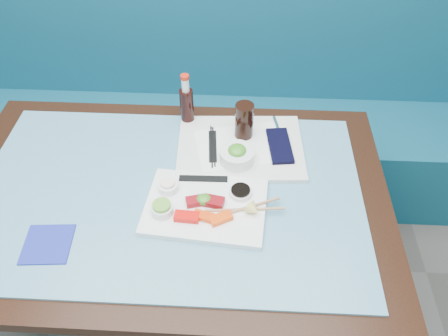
{
  "coord_description": "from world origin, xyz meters",
  "views": [
    {
      "loc": [
        0.22,
        0.56,
        1.8
      ],
      "look_at": [
        0.17,
        1.52,
        0.8
      ],
      "focal_mm": 35.0,
      "sensor_mm": 36.0,
      "label": 1
    }
  ],
  "objects_px": {
    "sashimi_plate": "(205,207)",
    "seaweed_bowl": "(237,156)",
    "cola_glass": "(244,121)",
    "dining_table": "(171,210)",
    "booth_bench": "(198,117)",
    "blue_napkin": "(48,244)",
    "cola_bottle_body": "(187,107)",
    "serving_tray": "(240,147)"
  },
  "relations": [
    {
      "from": "serving_tray",
      "to": "cola_bottle_body",
      "type": "height_order",
      "value": "cola_bottle_body"
    },
    {
      "from": "cola_glass",
      "to": "blue_napkin",
      "type": "height_order",
      "value": "cola_glass"
    },
    {
      "from": "booth_bench",
      "to": "serving_tray",
      "type": "xyz_separation_m",
      "value": [
        0.22,
        -0.63,
        0.39
      ]
    },
    {
      "from": "booth_bench",
      "to": "blue_napkin",
      "type": "xyz_separation_m",
      "value": [
        -0.32,
        -1.05,
        0.39
      ]
    },
    {
      "from": "sashimi_plate",
      "to": "serving_tray",
      "type": "height_order",
      "value": "sashimi_plate"
    },
    {
      "from": "sashimi_plate",
      "to": "blue_napkin",
      "type": "bearing_deg",
      "value": -155.61
    },
    {
      "from": "cola_bottle_body",
      "to": "blue_napkin",
      "type": "bearing_deg",
      "value": -121.3
    },
    {
      "from": "seaweed_bowl",
      "to": "dining_table",
      "type": "bearing_deg",
      "value": -147.68
    },
    {
      "from": "booth_bench",
      "to": "seaweed_bowl",
      "type": "xyz_separation_m",
      "value": [
        0.21,
        -0.71,
        0.42
      ]
    },
    {
      "from": "dining_table",
      "to": "sashimi_plate",
      "type": "relative_size",
      "value": 3.86
    },
    {
      "from": "serving_tray",
      "to": "cola_bottle_body",
      "type": "relative_size",
      "value": 3.07
    },
    {
      "from": "dining_table",
      "to": "cola_bottle_body",
      "type": "height_order",
      "value": "cola_bottle_body"
    },
    {
      "from": "seaweed_bowl",
      "to": "blue_napkin",
      "type": "bearing_deg",
      "value": -146.53
    },
    {
      "from": "cola_bottle_body",
      "to": "blue_napkin",
      "type": "xyz_separation_m",
      "value": [
        -0.34,
        -0.56,
        -0.07
      ]
    },
    {
      "from": "dining_table",
      "to": "sashimi_plate",
      "type": "distance_m",
      "value": 0.17
    },
    {
      "from": "seaweed_bowl",
      "to": "cola_glass",
      "type": "bearing_deg",
      "value": 81.25
    },
    {
      "from": "sashimi_plate",
      "to": "booth_bench",
      "type": "bearing_deg",
      "value": 102.85
    },
    {
      "from": "booth_bench",
      "to": "seaweed_bowl",
      "type": "distance_m",
      "value": 0.85
    },
    {
      "from": "booth_bench",
      "to": "serving_tray",
      "type": "bearing_deg",
      "value": -70.62
    },
    {
      "from": "booth_bench",
      "to": "dining_table",
      "type": "height_order",
      "value": "booth_bench"
    },
    {
      "from": "seaweed_bowl",
      "to": "blue_napkin",
      "type": "distance_m",
      "value": 0.63
    },
    {
      "from": "booth_bench",
      "to": "blue_napkin",
      "type": "relative_size",
      "value": 22.41
    },
    {
      "from": "serving_tray",
      "to": "sashimi_plate",
      "type": "bearing_deg",
      "value": -112.94
    },
    {
      "from": "serving_tray",
      "to": "seaweed_bowl",
      "type": "xyz_separation_m",
      "value": [
        -0.01,
        -0.07,
        0.03
      ]
    },
    {
      "from": "cola_bottle_body",
      "to": "serving_tray",
      "type": "bearing_deg",
      "value": -34.75
    },
    {
      "from": "booth_bench",
      "to": "cola_bottle_body",
      "type": "xyz_separation_m",
      "value": [
        0.02,
        -0.49,
        0.45
      ]
    },
    {
      "from": "dining_table",
      "to": "serving_tray",
      "type": "xyz_separation_m",
      "value": [
        0.22,
        0.21,
        0.1
      ]
    },
    {
      "from": "cola_glass",
      "to": "blue_napkin",
      "type": "relative_size",
      "value": 0.99
    },
    {
      "from": "dining_table",
      "to": "blue_napkin",
      "type": "bearing_deg",
      "value": -145.78
    },
    {
      "from": "dining_table",
      "to": "cola_glass",
      "type": "height_order",
      "value": "cola_glass"
    },
    {
      "from": "sashimi_plate",
      "to": "blue_napkin",
      "type": "relative_size",
      "value": 2.71
    },
    {
      "from": "serving_tray",
      "to": "cola_glass",
      "type": "relative_size",
      "value": 3.25
    },
    {
      "from": "sashimi_plate",
      "to": "seaweed_bowl",
      "type": "xyz_separation_m",
      "value": [
        0.09,
        0.2,
        0.03
      ]
    },
    {
      "from": "sashimi_plate",
      "to": "serving_tray",
      "type": "bearing_deg",
      "value": 74.96
    },
    {
      "from": "seaweed_bowl",
      "to": "cola_glass",
      "type": "xyz_separation_m",
      "value": [
        0.02,
        0.13,
        0.04
      ]
    },
    {
      "from": "dining_table",
      "to": "seaweed_bowl",
      "type": "relative_size",
      "value": 12.25
    },
    {
      "from": "blue_napkin",
      "to": "cola_glass",
      "type": "bearing_deg",
      "value": 41.17
    },
    {
      "from": "cola_bottle_body",
      "to": "blue_napkin",
      "type": "distance_m",
      "value": 0.66
    },
    {
      "from": "seaweed_bowl",
      "to": "booth_bench",
      "type": "bearing_deg",
      "value": 106.71
    },
    {
      "from": "sashimi_plate",
      "to": "serving_tray",
      "type": "distance_m",
      "value": 0.29
    },
    {
      "from": "cola_glass",
      "to": "dining_table",
      "type": "bearing_deg",
      "value": -131.28
    },
    {
      "from": "dining_table",
      "to": "cola_glass",
      "type": "xyz_separation_m",
      "value": [
        0.23,
        0.26,
        0.17
      ]
    }
  ]
}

